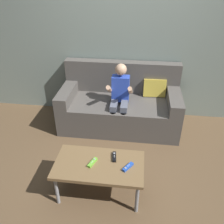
{
  "coord_description": "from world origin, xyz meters",
  "views": [
    {
      "loc": [
        0.18,
        -1.96,
        2.09
      ],
      "look_at": [
        -0.12,
        0.45,
        0.6
      ],
      "focal_mm": 38.62,
      "sensor_mm": 36.0,
      "label": 1
    }
  ],
  "objects_px": {
    "game_remote_black_far_corner": "(114,157)",
    "game_remote_lime_center": "(92,162)",
    "couch": "(120,106)",
    "game_remote_blue_near_edge": "(128,167)",
    "coffee_table": "(99,167)",
    "person_seated_on_couch": "(120,96)"
  },
  "relations": [
    {
      "from": "game_remote_black_far_corner",
      "to": "game_remote_lime_center",
      "type": "bearing_deg",
      "value": -151.61
    },
    {
      "from": "couch",
      "to": "game_remote_blue_near_edge",
      "type": "bearing_deg",
      "value": -81.55
    },
    {
      "from": "game_remote_blue_near_edge",
      "to": "game_remote_lime_center",
      "type": "xyz_separation_m",
      "value": [
        -0.35,
        0.02,
        0.0
      ]
    },
    {
      "from": "game_remote_lime_center",
      "to": "coffee_table",
      "type": "bearing_deg",
      "value": 2.65
    },
    {
      "from": "game_remote_blue_near_edge",
      "to": "game_remote_black_far_corner",
      "type": "relative_size",
      "value": 0.95
    },
    {
      "from": "couch",
      "to": "game_remote_lime_center",
      "type": "relative_size",
      "value": 11.82
    },
    {
      "from": "game_remote_lime_center",
      "to": "game_remote_black_far_corner",
      "type": "xyz_separation_m",
      "value": [
        0.21,
        0.11,
        0.0
      ]
    },
    {
      "from": "person_seated_on_couch",
      "to": "coffee_table",
      "type": "bearing_deg",
      "value": -94.58
    },
    {
      "from": "coffee_table",
      "to": "game_remote_blue_near_edge",
      "type": "xyz_separation_m",
      "value": [
        0.29,
        -0.02,
        0.05
      ]
    },
    {
      "from": "couch",
      "to": "person_seated_on_couch",
      "type": "height_order",
      "value": "person_seated_on_couch"
    },
    {
      "from": "game_remote_lime_center",
      "to": "person_seated_on_couch",
      "type": "bearing_deg",
      "value": 82.27
    },
    {
      "from": "person_seated_on_couch",
      "to": "game_remote_blue_near_edge",
      "type": "relative_size",
      "value": 7.29
    },
    {
      "from": "person_seated_on_couch",
      "to": "coffee_table",
      "type": "relative_size",
      "value": 1.11
    },
    {
      "from": "person_seated_on_couch",
      "to": "coffee_table",
      "type": "height_order",
      "value": "person_seated_on_couch"
    },
    {
      "from": "couch",
      "to": "coffee_table",
      "type": "relative_size",
      "value": 1.9
    },
    {
      "from": "coffee_table",
      "to": "game_remote_blue_near_edge",
      "type": "relative_size",
      "value": 6.58
    },
    {
      "from": "coffee_table",
      "to": "couch",
      "type": "bearing_deg",
      "value": 86.26
    },
    {
      "from": "coffee_table",
      "to": "game_remote_blue_near_edge",
      "type": "height_order",
      "value": "game_remote_blue_near_edge"
    },
    {
      "from": "person_seated_on_couch",
      "to": "game_remote_blue_near_edge",
      "type": "distance_m",
      "value": 1.2
    },
    {
      "from": "couch",
      "to": "game_remote_black_far_corner",
      "type": "distance_m",
      "value": 1.24
    },
    {
      "from": "game_remote_blue_near_edge",
      "to": "game_remote_black_far_corner",
      "type": "distance_m",
      "value": 0.2
    },
    {
      "from": "person_seated_on_couch",
      "to": "game_remote_black_far_corner",
      "type": "bearing_deg",
      "value": -87.32
    }
  ]
}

